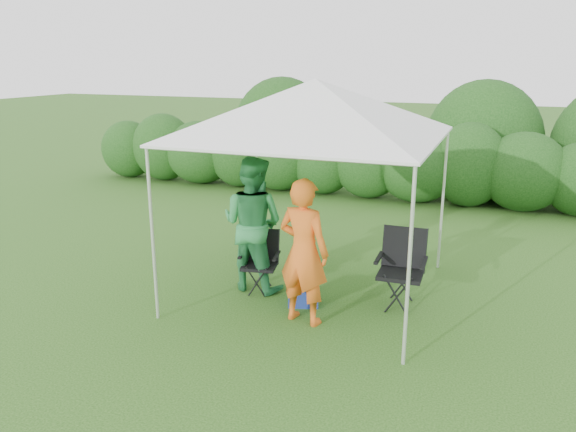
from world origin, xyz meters
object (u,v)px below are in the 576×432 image
(chair_left, at_px, (261,257))
(man, at_px, (304,252))
(canopy, at_px, (315,109))
(cooler, at_px, (303,292))
(chair_right, at_px, (402,263))
(woman, at_px, (253,224))

(chair_left, distance_m, man, 1.21)
(canopy, relative_size, chair_left, 3.76)
(man, bearing_deg, cooler, -59.44)
(chair_right, relative_size, woman, 0.54)
(canopy, bearing_deg, man, -78.53)
(chair_left, bearing_deg, chair_right, -5.13)
(canopy, height_order, chair_right, canopy)
(canopy, bearing_deg, woman, -165.68)
(chair_left, height_order, man, man)
(chair_right, xyz_separation_m, woman, (-1.99, -0.20, 0.36))
(chair_right, bearing_deg, canopy, 177.75)
(chair_right, distance_m, chair_left, 1.89)
(canopy, relative_size, woman, 1.68)
(chair_right, xyz_separation_m, chair_left, (-1.88, -0.20, -0.09))
(canopy, xyz_separation_m, chair_right, (1.19, -0.01, -1.90))
(canopy, bearing_deg, chair_right, -0.38)
(canopy, xyz_separation_m, woman, (-0.80, -0.20, -1.54))
(chair_left, height_order, woman, woman)
(woman, bearing_deg, chair_right, -168.30)
(man, bearing_deg, chair_right, -126.14)
(canopy, distance_m, man, 1.84)
(canopy, height_order, chair_left, canopy)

